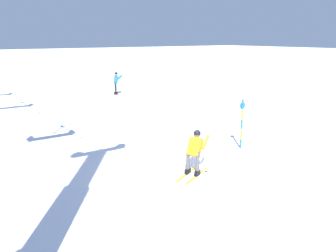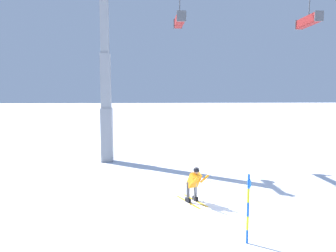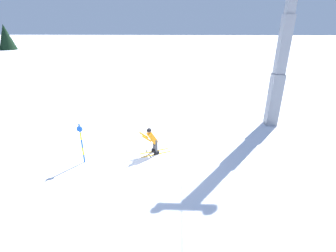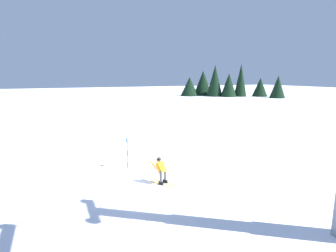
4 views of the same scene
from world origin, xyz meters
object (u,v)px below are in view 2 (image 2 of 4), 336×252
chairlift_seat_nearest (178,20)px  trail_marker_pole (248,206)px  chairlift_seat_second (308,21)px  lift_tower_near (106,91)px  skier_carving_main (194,182)px

chairlift_seat_nearest → trail_marker_pole: chairlift_seat_nearest is taller
chairlift_seat_nearest → trail_marker_pole: size_ratio=1.04×
chairlift_seat_second → chairlift_seat_nearest: bearing=-180.0°
lift_tower_near → chairlift_seat_second: bearing=0.0°
skier_carving_main → lift_tower_near: bearing=120.0°
skier_carving_main → chairlift_seat_second: chairlift_seat_second is taller
chairlift_seat_nearest → lift_tower_near: bearing=180.0°
lift_tower_near → chairlift_seat_second: 13.75m
chairlift_seat_nearest → skier_carving_main: bearing=-91.4°
skier_carving_main → trail_marker_pole: bearing=-72.7°
skier_carving_main → chairlift_seat_second: 14.10m
trail_marker_pole → chairlift_seat_nearest: bearing=94.4°
skier_carving_main → chairlift_seat_second: size_ratio=0.72×
chairlift_seat_second → trail_marker_pole: chairlift_seat_second is taller
lift_tower_near → chairlift_seat_nearest: size_ratio=5.06×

